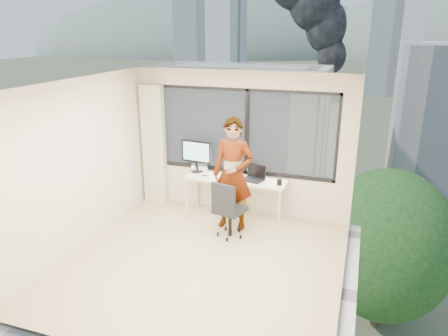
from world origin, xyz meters
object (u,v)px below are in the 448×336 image
at_px(person, 233,174).
at_px(laptop, 253,174).
at_px(monitor, 197,156).
at_px(handbag, 253,170).
at_px(desk, 236,198).
at_px(game_console, 199,167).
at_px(chair, 230,208).

height_order(person, laptop, person).
xyz_separation_m(monitor, handbag, (1.05, 0.11, -0.20)).
relative_size(desk, person, 0.94).
xyz_separation_m(person, game_console, (-0.87, 0.65, -0.17)).
relative_size(monitor, handbag, 2.42).
bearing_deg(laptop, handbag, 121.30).
height_order(game_console, laptop, laptop).
bearing_deg(game_console, chair, -68.37).
bearing_deg(handbag, laptop, -77.68).
bearing_deg(monitor, game_console, 96.23).
relative_size(desk, game_console, 6.00).
bearing_deg(desk, chair, -79.84).
distance_m(chair, game_console, 1.39).
bearing_deg(person, game_console, 144.29).
height_order(chair, laptop, chair).
relative_size(desk, laptop, 4.63).
xyz_separation_m(person, laptop, (0.24, 0.39, -0.09)).
bearing_deg(game_console, person, -58.33).
bearing_deg(chair, handbag, 97.05).
height_order(chair, person, person).
height_order(desk, laptop, laptop).
distance_m(monitor, handbag, 1.08).
xyz_separation_m(desk, person, (0.07, -0.39, 0.59)).
bearing_deg(handbag, monitor, -174.99).
bearing_deg(chair, laptop, 90.40).
bearing_deg(person, desk, 100.85).
height_order(person, monitor, person).
height_order(chair, monitor, monitor).
height_order(person, game_console, person).
relative_size(person, handbag, 7.82).
distance_m(desk, chair, 0.76).
xyz_separation_m(person, monitor, (-0.87, 0.52, 0.09)).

